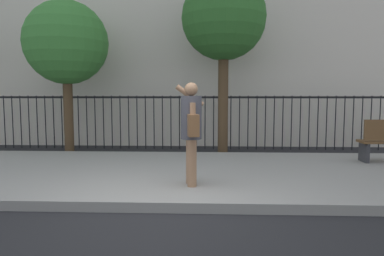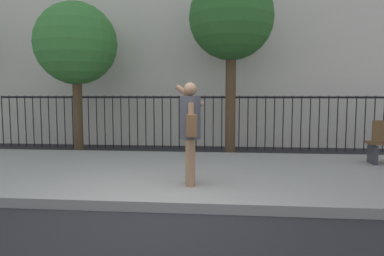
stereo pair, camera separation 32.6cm
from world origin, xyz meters
name	(u,v)px [view 2 (the right image)]	position (x,y,z in m)	size (l,w,h in m)	color
ground_plane	(151,213)	(0.00, 0.00, 0.00)	(60.00, 60.00, 0.00)	black
sidewalk	(174,173)	(0.00, 2.20, 0.07)	(28.00, 4.40, 0.15)	gray
iron_fence	(192,115)	(0.00, 5.90, 1.02)	(12.03, 0.04, 1.60)	black
pedestrian_on_phone	(190,126)	(0.45, 0.98, 1.13)	(0.50, 0.69, 1.68)	#936B4C
street_tree_mid	(76,44)	(-3.14, 5.00, 3.02)	(2.27, 2.27, 4.18)	#4C3823
street_tree_far	(231,19)	(1.14, 5.08, 3.64)	(2.27, 2.27, 4.82)	#4C3823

